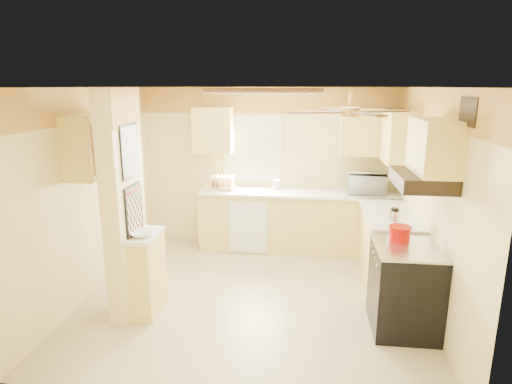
# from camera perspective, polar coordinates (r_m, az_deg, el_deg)

# --- Properties ---
(floor) EXTENTS (4.00, 4.00, 0.00)m
(floor) POSITION_cam_1_polar(r_m,az_deg,el_deg) (5.47, -0.35, -13.43)
(floor) COLOR tan
(floor) RESTS_ON ground
(ceiling) EXTENTS (4.00, 4.00, 0.00)m
(ceiling) POSITION_cam_1_polar(r_m,az_deg,el_deg) (4.85, -0.39, 13.79)
(ceiling) COLOR white
(ceiling) RESTS_ON wall_back
(wall_back) EXTENTS (4.00, 0.00, 4.00)m
(wall_back) POSITION_cam_1_polar(r_m,az_deg,el_deg) (6.86, 1.67, 3.32)
(wall_back) COLOR #EDD891
(wall_back) RESTS_ON floor
(wall_front) EXTENTS (4.00, 0.00, 4.00)m
(wall_front) POSITION_cam_1_polar(r_m,az_deg,el_deg) (3.24, -4.74, -9.07)
(wall_front) COLOR #EDD891
(wall_front) RESTS_ON floor
(wall_left) EXTENTS (0.00, 3.80, 3.80)m
(wall_left) POSITION_cam_1_polar(r_m,az_deg,el_deg) (5.63, -21.01, 0.02)
(wall_left) COLOR #EDD891
(wall_left) RESTS_ON floor
(wall_right) EXTENTS (0.00, 3.80, 3.80)m
(wall_right) POSITION_cam_1_polar(r_m,az_deg,el_deg) (5.16, 22.23, -1.28)
(wall_right) COLOR #EDD891
(wall_right) RESTS_ON floor
(wallpaper_border) EXTENTS (4.00, 0.02, 0.40)m
(wallpaper_border) POSITION_cam_1_polar(r_m,az_deg,el_deg) (6.73, 1.72, 12.12)
(wallpaper_border) COLOR #FFC34B
(wallpaper_border) RESTS_ON wall_back
(partition_column) EXTENTS (0.20, 0.70, 2.50)m
(partition_column) POSITION_cam_1_polar(r_m,az_deg,el_deg) (4.87, -17.21, -1.75)
(partition_column) COLOR #EDD891
(partition_column) RESTS_ON floor
(partition_ledge) EXTENTS (0.25, 0.55, 0.90)m
(partition_ledge) POSITION_cam_1_polar(r_m,az_deg,el_deg) (5.05, -14.24, -10.62)
(partition_ledge) COLOR #FFE271
(partition_ledge) RESTS_ON floor
(ledge_top) EXTENTS (0.28, 0.58, 0.04)m
(ledge_top) POSITION_cam_1_polar(r_m,az_deg,el_deg) (4.88, -14.56, -5.59)
(ledge_top) COLOR white
(ledge_top) RESTS_ON partition_ledge
(lower_cabinets_back) EXTENTS (3.00, 0.60, 0.90)m
(lower_cabinets_back) POSITION_cam_1_polar(r_m,az_deg,el_deg) (6.74, 5.63, -3.96)
(lower_cabinets_back) COLOR #FFE271
(lower_cabinets_back) RESTS_ON floor
(lower_cabinets_right) EXTENTS (0.60, 1.40, 0.90)m
(lower_cabinets_right) POSITION_cam_1_polar(r_m,az_deg,el_deg) (5.89, 17.20, -7.21)
(lower_cabinets_right) COLOR #FFE271
(lower_cabinets_right) RESTS_ON floor
(countertop_back) EXTENTS (3.04, 0.64, 0.04)m
(countertop_back) POSITION_cam_1_polar(r_m,az_deg,el_deg) (6.60, 5.72, -0.10)
(countertop_back) COLOR white
(countertop_back) RESTS_ON lower_cabinets_back
(countertop_right) EXTENTS (0.64, 1.44, 0.04)m
(countertop_right) POSITION_cam_1_polar(r_m,az_deg,el_deg) (5.74, 17.43, -2.83)
(countertop_right) COLOR white
(countertop_right) RESTS_ON lower_cabinets_right
(dishwasher_panel) EXTENTS (0.58, 0.02, 0.80)m
(dishwasher_panel) POSITION_cam_1_polar(r_m,az_deg,el_deg) (6.51, -1.09, -4.74)
(dishwasher_panel) COLOR white
(dishwasher_panel) RESTS_ON lower_cabinets_back
(window) EXTENTS (0.92, 0.02, 1.02)m
(window) POSITION_cam_1_polar(r_m,az_deg,el_deg) (6.83, -0.42, 5.83)
(window) COLOR white
(window) RESTS_ON wall_back
(upper_cab_back_left) EXTENTS (0.60, 0.35, 0.70)m
(upper_cab_back_left) POSITION_cam_1_polar(r_m,az_deg,el_deg) (6.74, -5.73, 8.22)
(upper_cab_back_left) COLOR #FFE271
(upper_cab_back_left) RESTS_ON wall_back
(upper_cab_back_right) EXTENTS (0.90, 0.35, 0.70)m
(upper_cab_back_right) POSITION_cam_1_polar(r_m,az_deg,el_deg) (6.64, 15.13, 7.73)
(upper_cab_back_right) COLOR #FFE271
(upper_cab_back_right) RESTS_ON wall_back
(upper_cab_right) EXTENTS (0.35, 1.00, 0.70)m
(upper_cab_right) POSITION_cam_1_polar(r_m,az_deg,el_deg) (6.22, 18.25, 7.12)
(upper_cab_right) COLOR #FFE271
(upper_cab_right) RESTS_ON wall_right
(upper_cab_left_wall) EXTENTS (0.35, 0.75, 0.70)m
(upper_cab_left_wall) POSITION_cam_1_polar(r_m,az_deg,el_deg) (5.22, -21.14, 5.71)
(upper_cab_left_wall) COLOR #FFE271
(upper_cab_left_wall) RESTS_ON wall_left
(upper_cab_over_stove) EXTENTS (0.35, 0.76, 0.52)m
(upper_cab_over_stove) POSITION_cam_1_polar(r_m,az_deg,el_deg) (4.47, 22.66, 5.63)
(upper_cab_over_stove) COLOR #FFE271
(upper_cab_over_stove) RESTS_ON wall_right
(stove) EXTENTS (0.68, 0.77, 0.92)m
(stove) POSITION_cam_1_polar(r_m,az_deg,el_deg) (4.85, 19.19, -11.95)
(stove) COLOR black
(stove) RESTS_ON floor
(range_hood) EXTENTS (0.50, 0.76, 0.14)m
(range_hood) POSITION_cam_1_polar(r_m,az_deg,el_deg) (4.50, 21.23, 1.53)
(range_hood) COLOR black
(range_hood) RESTS_ON upper_cab_over_stove
(poster_menu) EXTENTS (0.02, 0.42, 0.57)m
(poster_menu) POSITION_cam_1_polar(r_m,az_deg,el_deg) (4.70, -16.49, 5.26)
(poster_menu) COLOR black
(poster_menu) RESTS_ON partition_column
(poster_nashville) EXTENTS (0.02, 0.42, 0.57)m
(poster_nashville) POSITION_cam_1_polar(r_m,az_deg,el_deg) (4.83, -15.96, -2.37)
(poster_nashville) COLOR black
(poster_nashville) RESTS_ON partition_column
(ceiling_light_panel) EXTENTS (1.35, 0.95, 0.06)m
(ceiling_light_panel) POSITION_cam_1_polar(r_m,az_deg,el_deg) (5.34, 1.41, 13.32)
(ceiling_light_panel) COLOR brown
(ceiling_light_panel) RESTS_ON ceiling
(ceiling_fan) EXTENTS (1.15, 1.15, 0.26)m
(ceiling_fan) POSITION_cam_1_polar(r_m,az_deg,el_deg) (4.14, 12.42, 10.48)
(ceiling_fan) COLOR gold
(ceiling_fan) RESTS_ON ceiling
(vent_grate) EXTENTS (0.02, 0.40, 0.25)m
(vent_grate) POSITION_cam_1_polar(r_m,az_deg,el_deg) (4.15, 26.48, 9.57)
(vent_grate) COLOR black
(vent_grate) RESTS_ON wall_right
(microwave) EXTENTS (0.56, 0.39, 0.30)m
(microwave) POSITION_cam_1_polar(r_m,az_deg,el_deg) (6.63, 14.60, 1.10)
(microwave) COLOR white
(microwave) RESTS_ON countertop_back
(bowl) EXTENTS (0.29, 0.29, 0.06)m
(bowl) POSITION_cam_1_polar(r_m,az_deg,el_deg) (4.77, -14.94, -5.42)
(bowl) COLOR white
(bowl) RESTS_ON ledge_top
(dutch_oven) EXTENTS (0.23, 0.23, 0.16)m
(dutch_oven) POSITION_cam_1_polar(r_m,az_deg,el_deg) (4.80, 18.61, -5.24)
(dutch_oven) COLOR #A40800
(dutch_oven) RESTS_ON stove
(kettle) EXTENTS (0.13, 0.13, 0.20)m
(kettle) POSITION_cam_1_polar(r_m,az_deg,el_deg) (5.22, 17.97, -3.21)
(kettle) COLOR silver
(kettle) RESTS_ON countertop_right
(dish_rack) EXTENTS (0.39, 0.30, 0.21)m
(dish_rack) POSITION_cam_1_polar(r_m,az_deg,el_deg) (6.72, -4.51, 1.02)
(dish_rack) COLOR #DCB97F
(dish_rack) RESTS_ON countertop_back
(utensil_crock) EXTENTS (0.12, 0.12, 0.23)m
(utensil_crock) POSITION_cam_1_polar(r_m,az_deg,el_deg) (6.71, 2.80, 1.03)
(utensil_crock) COLOR white
(utensil_crock) RESTS_ON countertop_back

